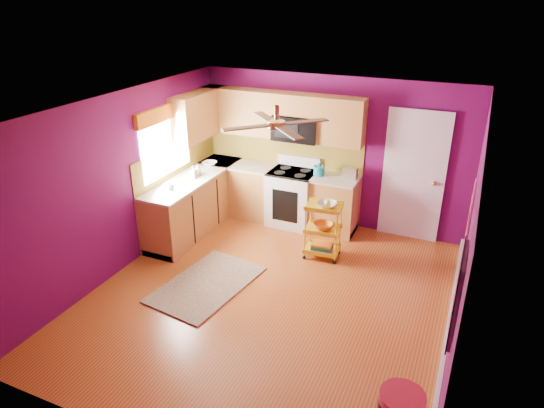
% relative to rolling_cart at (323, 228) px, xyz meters
% --- Properties ---
extents(ground, '(5.00, 5.00, 0.00)m').
position_rel_rolling_cart_xyz_m(ground, '(-0.29, -1.29, -0.48)').
color(ground, brown).
rests_on(ground, ground).
extents(room_envelope, '(4.54, 5.04, 2.52)m').
position_rel_rolling_cart_xyz_m(room_envelope, '(-0.27, -1.29, 1.15)').
color(room_envelope, '#5B0A4A').
rests_on(room_envelope, ground).
extents(lower_cabinets, '(2.81, 2.31, 0.94)m').
position_rel_rolling_cart_xyz_m(lower_cabinets, '(-1.64, 0.53, -0.05)').
color(lower_cabinets, '#9C642A').
rests_on(lower_cabinets, ground).
extents(electric_range, '(0.76, 0.66, 1.13)m').
position_rel_rolling_cart_xyz_m(electric_range, '(-0.84, 0.88, 0.00)').
color(electric_range, white).
rests_on(electric_range, ground).
extents(upper_cabinetry, '(2.80, 2.30, 1.26)m').
position_rel_rolling_cart_xyz_m(upper_cabinetry, '(-1.54, 0.88, 1.32)').
color(upper_cabinetry, '#9C642A').
rests_on(upper_cabinetry, ground).
extents(left_window, '(0.08, 1.35, 1.08)m').
position_rel_rolling_cart_xyz_m(left_window, '(-2.51, -0.24, 1.26)').
color(left_window, white).
rests_on(left_window, ground).
extents(panel_door, '(0.95, 0.11, 2.15)m').
position_rel_rolling_cart_xyz_m(panel_door, '(1.06, 1.18, 0.54)').
color(panel_door, white).
rests_on(panel_door, ground).
extents(right_wall_art, '(0.04, 2.74, 1.04)m').
position_rel_rolling_cart_xyz_m(right_wall_art, '(1.93, -1.63, 0.96)').
color(right_wall_art, black).
rests_on(right_wall_art, ground).
extents(ceiling_fan, '(1.01, 1.01, 0.26)m').
position_rel_rolling_cart_xyz_m(ceiling_fan, '(-0.29, -1.09, 1.81)').
color(ceiling_fan, '#BF8C3F').
rests_on(ceiling_fan, ground).
extents(shag_rug, '(1.17, 1.69, 0.02)m').
position_rel_rolling_cart_xyz_m(shag_rug, '(-1.20, -1.38, -0.47)').
color(shag_rug, black).
rests_on(shag_rug, ground).
extents(rolling_cart, '(0.55, 0.42, 0.94)m').
position_rel_rolling_cart_xyz_m(rolling_cart, '(0.00, 0.00, 0.00)').
color(rolling_cart, yellow).
rests_on(rolling_cart, ground).
extents(teal_kettle, '(0.18, 0.18, 0.21)m').
position_rel_rolling_cart_xyz_m(teal_kettle, '(-0.39, 0.90, 0.54)').
color(teal_kettle, teal).
rests_on(teal_kettle, lower_cabinets).
extents(toaster, '(0.22, 0.15, 0.18)m').
position_rel_rolling_cart_xyz_m(toaster, '(0.11, 0.97, 0.55)').
color(toaster, beige).
rests_on(toaster, lower_cabinets).
extents(soap_bottle_a, '(0.09, 0.09, 0.20)m').
position_rel_rolling_cart_xyz_m(soap_bottle_a, '(-2.20, -0.02, 0.56)').
color(soap_bottle_a, '#EA3F72').
rests_on(soap_bottle_a, lower_cabinets).
extents(soap_bottle_b, '(0.13, 0.13, 0.17)m').
position_rel_rolling_cart_xyz_m(soap_bottle_b, '(-2.21, 0.12, 0.54)').
color(soap_bottle_b, white).
rests_on(soap_bottle_b, lower_cabinets).
extents(counter_dish, '(0.24, 0.24, 0.06)m').
position_rel_rolling_cart_xyz_m(counter_dish, '(-2.27, 0.62, 0.49)').
color(counter_dish, white).
rests_on(counter_dish, lower_cabinets).
extents(counter_cup, '(0.11, 0.11, 0.09)m').
position_rel_rolling_cart_xyz_m(counter_cup, '(-2.26, -0.57, 0.50)').
color(counter_cup, white).
rests_on(counter_cup, lower_cabinets).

